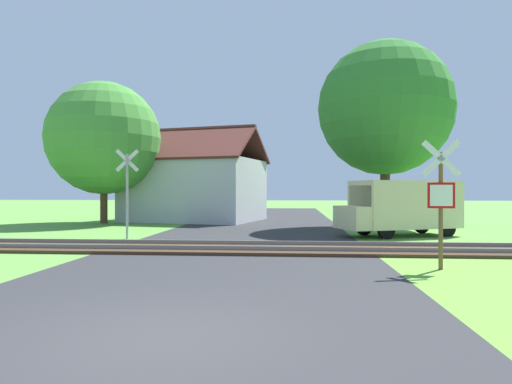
% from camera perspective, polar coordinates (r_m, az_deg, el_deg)
% --- Properties ---
extents(ground_plane, '(160.00, 160.00, 0.00)m').
position_cam_1_polar(ground_plane, '(6.06, -12.58, -17.60)').
color(ground_plane, '#5B933D').
extents(road_asphalt, '(8.16, 80.00, 0.01)m').
position_cam_1_polar(road_asphalt, '(7.92, -8.19, -13.30)').
color(road_asphalt, '#2D2D30').
rests_on(road_asphalt, ground).
extents(rail_track, '(60.00, 2.60, 0.22)m').
position_cam_1_polar(rail_track, '(14.23, -2.35, -7.05)').
color(rail_track, '#422D1E').
rests_on(rail_track, ground).
extents(stop_sign_near, '(0.87, 0.21, 3.04)m').
position_cam_1_polar(stop_sign_near, '(11.45, 22.12, -0.59)').
color(stop_sign_near, brown).
rests_on(stop_sign_near, ground).
extents(crossing_sign_far, '(0.86, 0.25, 3.44)m').
position_cam_1_polar(crossing_sign_far, '(18.12, -15.81, 0.60)').
color(crossing_sign_far, '#9E9EA5').
rests_on(crossing_sign_far, ground).
extents(house, '(9.07, 7.80, 5.76)m').
position_cam_1_polar(house, '(28.32, -7.61, 0.53)').
color(house, '#B7B7BC').
rests_on(house, ground).
extents(tree_right, '(6.62, 6.62, 9.23)m').
position_cam_1_polar(tree_right, '(23.83, 15.84, 10.01)').
color(tree_right, '#513823').
rests_on(tree_right, ground).
extents(tree_left, '(6.30, 6.30, 7.93)m').
position_cam_1_polar(tree_left, '(27.12, -18.49, 6.37)').
color(tree_left, '#513823').
rests_on(tree_left, ground).
extents(mail_truck, '(5.23, 3.63, 2.24)m').
position_cam_1_polar(mail_truck, '(19.35, 17.73, -1.63)').
color(mail_truck, beige).
rests_on(mail_truck, ground).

